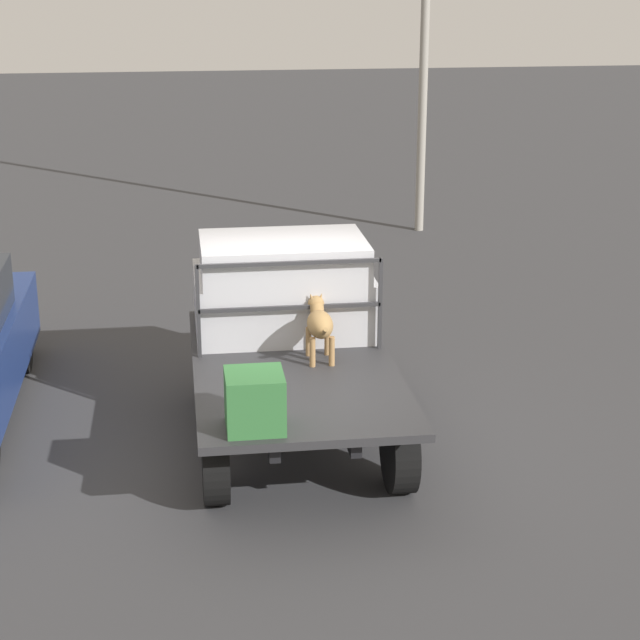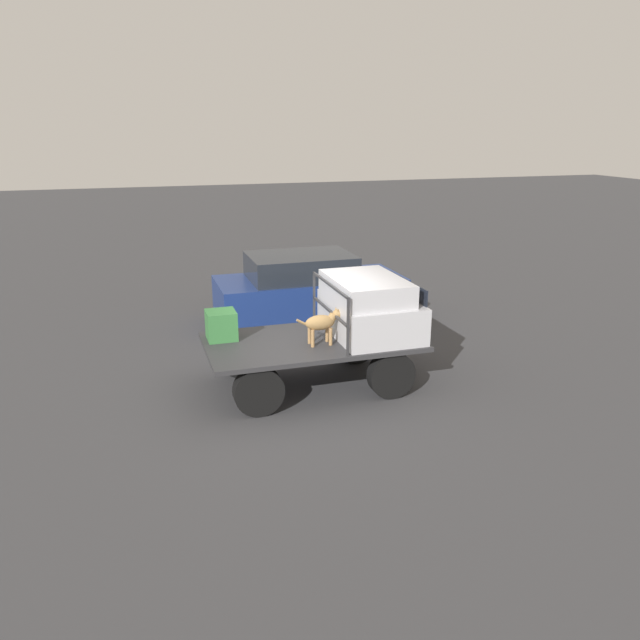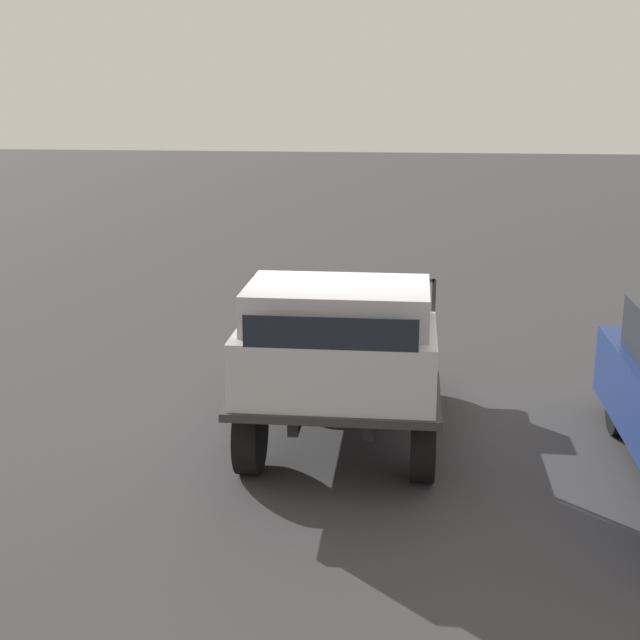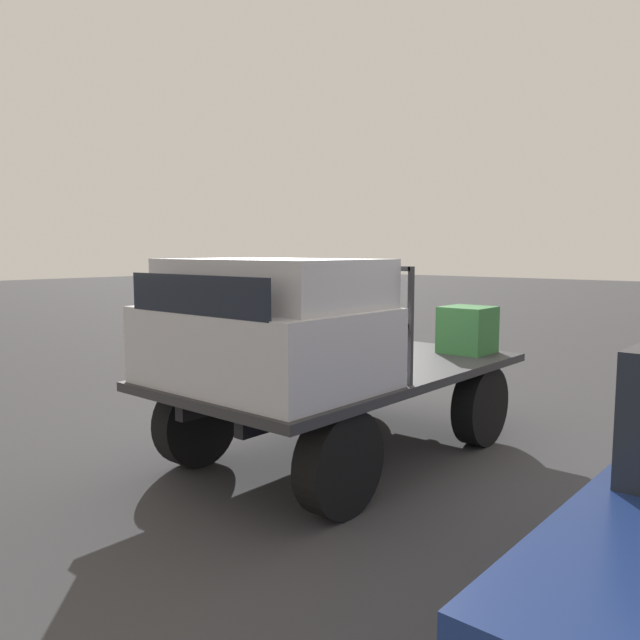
% 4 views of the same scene
% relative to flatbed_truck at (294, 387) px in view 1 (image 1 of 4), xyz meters
% --- Properties ---
extents(ground_plane, '(80.00, 80.00, 0.00)m').
position_rel_flatbed_truck_xyz_m(ground_plane, '(0.00, 0.00, -0.63)').
color(ground_plane, '#38383A').
extents(flatbed_truck, '(3.74, 2.06, 0.89)m').
position_rel_flatbed_truck_xyz_m(flatbed_truck, '(0.00, 0.00, 0.00)').
color(flatbed_truck, black).
rests_on(flatbed_truck, ground).
extents(truck_cab, '(1.42, 1.94, 1.06)m').
position_rel_flatbed_truck_xyz_m(truck_cab, '(1.08, 0.00, 0.75)').
color(truck_cab, '#B7B7BC').
rests_on(truck_cab, flatbed_truck).
extents(truck_headboard, '(0.04, 1.94, 0.99)m').
position_rel_flatbed_truck_xyz_m(truck_headboard, '(0.33, 0.00, 0.91)').
color(truck_headboard, '#2D2D30').
rests_on(truck_headboard, flatbed_truck).
extents(dog, '(0.86, 0.26, 0.64)m').
position_rel_flatbed_truck_xyz_m(dog, '(0.12, -0.28, 0.65)').
color(dog, '#9E7547').
rests_on(dog, flatbed_truck).
extents(cargo_crate, '(0.51, 0.51, 0.51)m').
position_rel_flatbed_truck_xyz_m(cargo_crate, '(-1.52, 0.51, 0.51)').
color(cargo_crate, '#337038').
rests_on(cargo_crate, flatbed_truck).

